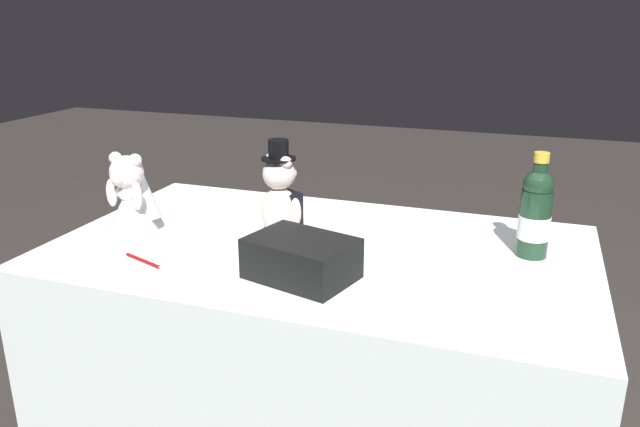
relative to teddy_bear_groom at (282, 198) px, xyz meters
name	(u,v)px	position (x,y,z in m)	size (l,w,h in m)	color
reception_table	(320,362)	(-0.13, 0.04, -0.51)	(1.53, 0.90, 0.77)	white
teddy_bear_groom	(282,198)	(0.00, 0.00, 0.00)	(0.14, 0.14, 0.30)	silver
teddy_bear_bride	(133,198)	(0.43, 0.12, -0.01)	(0.16, 0.21, 0.26)	white
champagne_bottle	(535,213)	(-0.71, -0.09, 0.00)	(0.09, 0.09, 0.29)	#1A3622
signing_pen	(144,261)	(0.28, 0.31, -0.12)	(0.14, 0.06, 0.01)	maroon
gift_case_black	(301,258)	(-0.16, 0.26, -0.07)	(0.30, 0.25, 0.11)	black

